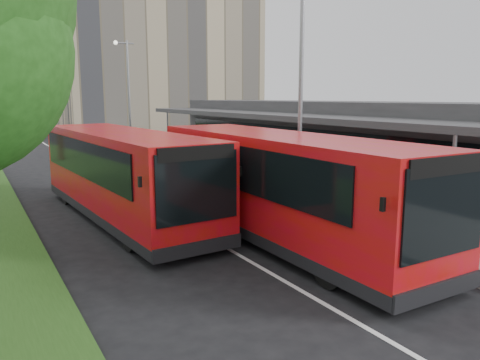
# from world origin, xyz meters

# --- Properties ---
(ground) EXTENTS (120.00, 120.00, 0.00)m
(ground) POSITION_xyz_m (0.00, 0.00, 0.00)
(ground) COLOR black
(ground) RESTS_ON ground
(pavement) EXTENTS (5.00, 80.00, 0.15)m
(pavement) POSITION_xyz_m (6.00, 20.00, 0.07)
(pavement) COLOR slate
(pavement) RESTS_ON ground
(lane_centre_line) EXTENTS (0.12, 70.00, 0.01)m
(lane_centre_line) POSITION_xyz_m (0.00, 15.00, 0.01)
(lane_centre_line) COLOR silver
(lane_centre_line) RESTS_ON ground
(kerb_dashes) EXTENTS (0.12, 56.00, 0.01)m
(kerb_dashes) POSITION_xyz_m (3.30, 19.00, 0.01)
(kerb_dashes) COLOR silver
(kerb_dashes) RESTS_ON ground
(office_block) EXTENTS (22.00, 12.00, 18.00)m
(office_block) POSITION_xyz_m (14.00, 42.00, 9.00)
(office_block) COLOR tan
(office_block) RESTS_ON ground
(station_building) EXTENTS (7.70, 26.00, 4.00)m
(station_building) POSITION_xyz_m (10.86, 8.00, 2.04)
(station_building) COLOR #2D2C2F
(station_building) RESTS_ON ground
(lamp_post_near) EXTENTS (1.44, 0.28, 8.00)m
(lamp_post_near) POSITION_xyz_m (4.12, 2.00, 4.72)
(lamp_post_near) COLOR gray
(lamp_post_near) RESTS_ON pavement
(lamp_post_far) EXTENTS (1.44, 0.28, 8.00)m
(lamp_post_far) POSITION_xyz_m (4.12, 22.00, 4.72)
(lamp_post_far) COLOR gray
(lamp_post_far) RESTS_ON pavement
(bus_main) EXTENTS (3.03, 11.17, 3.16)m
(bus_main) POSITION_xyz_m (1.78, -0.24, 1.62)
(bus_main) COLOR #B8091D
(bus_main) RESTS_ON ground
(bus_second) EXTENTS (3.41, 10.99, 3.07)m
(bus_second) POSITION_xyz_m (-1.53, 4.48, 1.57)
(bus_second) COLOR #B8091D
(bus_second) RESTS_ON ground
(litter_bin) EXTENTS (0.64, 0.64, 0.98)m
(litter_bin) POSITION_xyz_m (4.99, 8.65, 0.64)
(litter_bin) COLOR #352615
(litter_bin) RESTS_ON pavement
(bollard) EXTENTS (0.21, 0.21, 1.00)m
(bollard) POSITION_xyz_m (4.85, 17.37, 0.65)
(bollard) COLOR yellow
(bollard) RESTS_ON pavement
(car_near) EXTENTS (2.53, 3.71, 1.17)m
(car_near) POSITION_xyz_m (1.82, 38.26, 0.59)
(car_near) COLOR #5A0E0C
(car_near) RESTS_ON ground
(car_far) EXTENTS (1.47, 4.18, 1.37)m
(car_far) POSITION_xyz_m (-0.80, 44.96, 0.69)
(car_far) COLOR navy
(car_far) RESTS_ON ground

